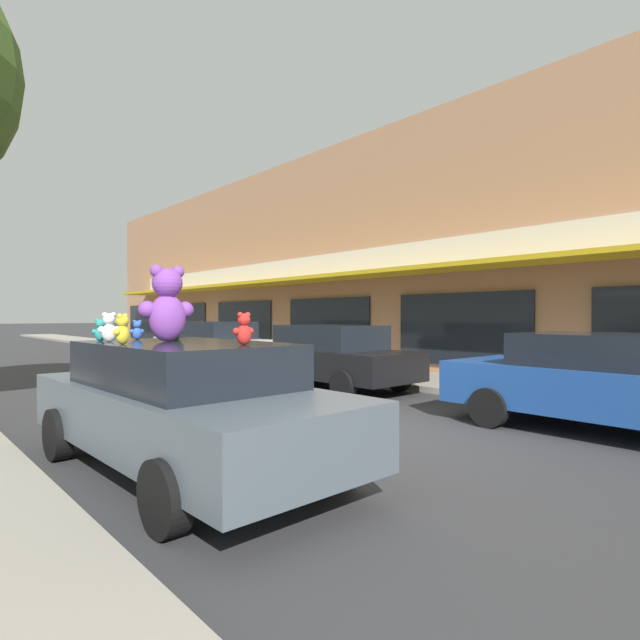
# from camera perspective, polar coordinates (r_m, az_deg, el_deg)

# --- Properties ---
(ground_plane) EXTENTS (260.00, 260.00, 0.00)m
(ground_plane) POSITION_cam_1_polar(r_m,az_deg,el_deg) (7.62, 4.25, -12.89)
(ground_plane) COLOR #333335
(sidewalk_far) EXTENTS (2.55, 90.00, 0.14)m
(sidewalk_far) POSITION_cam_1_polar(r_m,az_deg,el_deg) (11.95, 22.47, -7.71)
(sidewalk_far) COLOR gray
(sidewalk_far) RESTS_ON ground_plane
(storefront_row) EXTENTS (15.13, 37.77, 7.73)m
(storefront_row) POSITION_cam_1_polar(r_m,az_deg,el_deg) (22.91, 13.64, 5.70)
(storefront_row) COLOR tan
(storefront_row) RESTS_ON ground_plane
(plush_art_car) EXTENTS (2.13, 4.70, 1.46)m
(plush_art_car) POSITION_cam_1_polar(r_m,az_deg,el_deg) (5.93, -15.28, -9.10)
(plush_art_car) COLOR #4C5660
(plush_art_car) RESTS_ON ground_plane
(teddy_bear_giant) EXTENTS (0.67, 0.43, 0.90)m
(teddy_bear_giant) POSITION_cam_1_polar(r_m,az_deg,el_deg) (6.13, -17.06, 1.66)
(teddy_bear_giant) COLOR purple
(teddy_bear_giant) RESTS_ON plush_art_car
(teddy_bear_teal) EXTENTS (0.21, 0.16, 0.27)m
(teddy_bear_teal) POSITION_cam_1_polar(r_m,az_deg,el_deg) (6.51, -23.80, -1.07)
(teddy_bear_teal) COLOR teal
(teddy_bear_teal) RESTS_ON plush_art_car
(teddy_bear_blue) EXTENTS (0.18, 0.11, 0.25)m
(teddy_bear_blue) POSITION_cam_1_polar(r_m,az_deg,el_deg) (6.80, -20.17, -1.09)
(teddy_bear_blue) COLOR blue
(teddy_bear_blue) RESTS_ON plush_art_car
(teddy_bear_yellow) EXTENTS (0.24, 0.21, 0.33)m
(teddy_bear_yellow) POSITION_cam_1_polar(r_m,az_deg,el_deg) (5.66, -21.65, -1.02)
(teddy_bear_yellow) COLOR yellow
(teddy_bear_yellow) RESTS_ON plush_art_car
(teddy_bear_orange) EXTENTS (0.21, 0.19, 0.30)m
(teddy_bear_orange) POSITION_cam_1_polar(r_m,az_deg,el_deg) (6.83, -16.48, -0.90)
(teddy_bear_orange) COLOR orange
(teddy_bear_orange) RESTS_ON plush_art_car
(teddy_bear_green) EXTENTS (0.18, 0.21, 0.29)m
(teddy_bear_green) POSITION_cam_1_polar(r_m,az_deg,el_deg) (6.59, -16.08, -0.98)
(teddy_bear_green) COLOR green
(teddy_bear_green) RESTS_ON plush_art_car
(teddy_bear_white) EXTENTS (0.26, 0.20, 0.34)m
(teddy_bear_white) POSITION_cam_1_polar(r_m,az_deg,el_deg) (6.26, -22.95, -0.82)
(teddy_bear_white) COLOR white
(teddy_bear_white) RESTS_ON plush_art_car
(teddy_bear_red) EXTENTS (0.25, 0.15, 0.34)m
(teddy_bear_red) POSITION_cam_1_polar(r_m,az_deg,el_deg) (5.24, -8.70, -1.04)
(teddy_bear_red) COLOR red
(teddy_bear_red) RESTS_ON plush_art_car
(parked_car_far_left) EXTENTS (2.17, 4.80, 1.49)m
(parked_car_far_left) POSITION_cam_1_polar(r_m,az_deg,el_deg) (8.65, 30.67, -6.05)
(parked_car_far_left) COLOR #1E4793
(parked_car_far_left) RESTS_ON ground_plane
(parked_car_far_center) EXTENTS (2.03, 4.46, 1.54)m
(parked_car_far_center) POSITION_cam_1_polar(r_m,az_deg,el_deg) (12.09, 1.17, -4.09)
(parked_car_far_center) COLOR black
(parked_car_far_center) RESTS_ON ground_plane
(parked_car_far_right) EXTENTS (1.98, 4.78, 1.58)m
(parked_car_far_right) POSITION_cam_1_polar(r_m,az_deg,el_deg) (16.82, -12.47, -2.64)
(parked_car_far_right) COLOR #B7B7BC
(parked_car_far_right) RESTS_ON ground_plane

